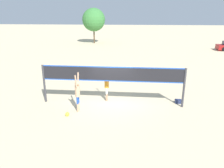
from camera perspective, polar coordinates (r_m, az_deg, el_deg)
ground_plane at (r=13.83m, az=0.00°, el=-5.27°), size 200.00×200.00×0.00m
volleyball_net at (r=13.24m, az=0.00°, el=1.65°), size 8.75×0.13×2.43m
player_spiker at (r=12.57m, az=-9.00°, el=-2.04°), size 0.28×0.72×2.27m
player_blocker at (r=14.03m, az=-1.40°, el=0.05°), size 0.28×0.71×2.17m
volleyball at (r=12.50m, az=-11.58°, el=-7.72°), size 0.23×0.23×0.23m
gear_bag at (r=14.56m, az=16.91°, el=-4.36°), size 0.40×0.27×0.24m
tree_left_cluster at (r=42.50m, az=-4.80°, el=16.38°), size 4.26×4.26×6.46m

